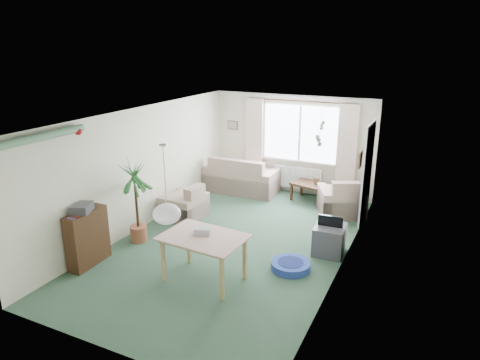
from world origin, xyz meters
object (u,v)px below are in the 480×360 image
at_px(armchair_corner, 342,196).
at_px(bookshelf, 88,238).
at_px(dining_table, 204,259).
at_px(armchair_left, 184,201).
at_px(tv_cube, 329,240).
at_px(coffee_table, 312,193).
at_px(houseplant, 136,201).
at_px(pet_bed, 291,266).
at_px(sofa, 242,174).

relative_size(armchair_corner, bookshelf, 0.97).
bearing_deg(armchair_corner, dining_table, 45.99).
bearing_deg(dining_table, armchair_corner, 70.27).
relative_size(armchair_left, tv_cube, 1.46).
xyz_separation_m(coffee_table, tv_cube, (0.99, -2.36, 0.04)).
distance_m(coffee_table, houseplant, 4.19).
distance_m(armchair_left, pet_bed, 3.02).
distance_m(bookshelf, pet_bed, 3.39).
height_order(sofa, pet_bed, sofa).
bearing_deg(pet_bed, sofa, 126.60).
height_order(armchair_left, tv_cube, armchair_left).
xyz_separation_m(sofa, houseplant, (-0.55, -3.41, 0.35)).
distance_m(armchair_corner, bookshelf, 5.23).
distance_m(bookshelf, houseplant, 1.13).
bearing_deg(pet_bed, houseplant, -176.00).
relative_size(sofa, dining_table, 1.54).
xyz_separation_m(armchair_left, bookshelf, (-0.34, -2.40, 0.10)).
distance_m(armchair_corner, pet_bed, 2.80).
bearing_deg(armchair_left, houseplant, -2.65).
bearing_deg(coffee_table, dining_table, -97.60).
bearing_deg(armchair_corner, tv_cube, 72.37).
distance_m(armchair_left, bookshelf, 2.43).
bearing_deg(bookshelf, pet_bed, 20.61).
relative_size(coffee_table, dining_table, 0.83).
relative_size(bookshelf, tv_cube, 1.68).
bearing_deg(armchair_left, coffee_table, 136.93).
bearing_deg(dining_table, tv_cube, 48.38).
bearing_deg(dining_table, armchair_left, 129.47).
distance_m(armchair_left, houseplant, 1.41).
height_order(coffee_table, pet_bed, coffee_table).
xyz_separation_m(tv_cube, pet_bed, (-0.42, -0.84, -0.19)).
height_order(coffee_table, bookshelf, bookshelf).
relative_size(sofa, bookshelf, 1.89).
bearing_deg(houseplant, tv_cube, 17.32).
relative_size(coffee_table, bookshelf, 1.02).
height_order(armchair_corner, armchair_left, armchair_corner).
bearing_deg(armchair_corner, pet_bed, 61.67).
height_order(dining_table, pet_bed, dining_table).
relative_size(armchair_left, coffee_table, 0.85).
relative_size(sofa, houseplant, 1.13).
relative_size(armchair_corner, coffee_table, 0.95).
height_order(sofa, houseplant, houseplant).
relative_size(armchair_left, pet_bed, 1.28).
distance_m(sofa, pet_bed, 4.01).
relative_size(tv_cube, pet_bed, 0.88).
relative_size(coffee_table, pet_bed, 1.50).
height_order(coffee_table, houseplant, houseplant).
xyz_separation_m(armchair_corner, houseplant, (-3.12, -2.97, 0.38)).
bearing_deg(bookshelf, houseplant, 78.33).
relative_size(armchair_corner, houseplant, 0.58).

